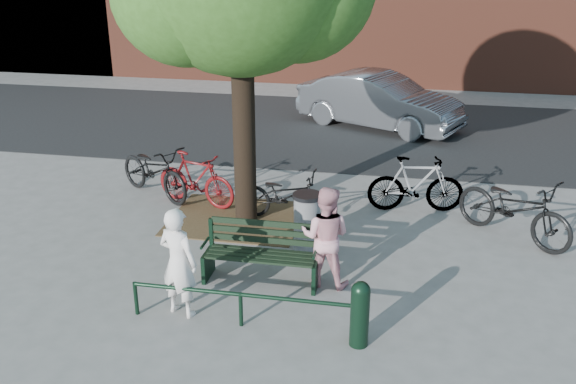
% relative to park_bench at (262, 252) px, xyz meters
% --- Properties ---
extents(ground, '(90.00, 90.00, 0.00)m').
position_rel_park_bench_xyz_m(ground, '(0.00, -0.08, -0.48)').
color(ground, gray).
rests_on(ground, ground).
extents(dirt_pit, '(2.40, 2.00, 0.02)m').
position_rel_park_bench_xyz_m(dirt_pit, '(-1.00, 2.12, -0.47)').
color(dirt_pit, brown).
rests_on(dirt_pit, ground).
extents(road, '(40.00, 7.00, 0.01)m').
position_rel_park_bench_xyz_m(road, '(0.00, 8.42, -0.47)').
color(road, black).
rests_on(road, ground).
extents(park_bench, '(1.74, 0.54, 0.97)m').
position_rel_park_bench_xyz_m(park_bench, '(0.00, 0.00, 0.00)').
color(park_bench, black).
rests_on(park_bench, ground).
extents(guard_railing, '(3.06, 0.06, 0.51)m').
position_rel_park_bench_xyz_m(guard_railing, '(0.00, -1.28, -0.08)').
color(guard_railing, black).
rests_on(guard_railing, ground).
extents(person_left, '(0.67, 0.54, 1.59)m').
position_rel_park_bench_xyz_m(person_left, '(-0.90, -1.13, 0.32)').
color(person_left, white).
rests_on(person_left, ground).
extents(person_right, '(0.82, 0.67, 1.56)m').
position_rel_park_bench_xyz_m(person_right, '(0.95, 0.07, 0.30)').
color(person_right, pink).
rests_on(person_right, ground).
extents(bollard, '(0.25, 0.25, 0.92)m').
position_rel_park_bench_xyz_m(bollard, '(1.60, -1.41, 0.01)').
color(bollard, black).
rests_on(bollard, ground).
extents(litter_bin, '(0.48, 0.48, 0.99)m').
position_rel_park_bench_xyz_m(litter_bin, '(0.49, 1.17, 0.02)').
color(litter_bin, gray).
rests_on(litter_bin, ground).
extents(bicycle_a, '(2.14, 1.73, 1.09)m').
position_rel_park_bench_xyz_m(bicycle_a, '(-2.90, 2.93, 0.07)').
color(bicycle_a, black).
rests_on(bicycle_a, ground).
extents(bicycle_b, '(1.83, 1.00, 1.06)m').
position_rel_park_bench_xyz_m(bicycle_b, '(-1.94, 2.67, 0.05)').
color(bicycle_b, '#5E0D0F').
rests_on(bicycle_b, ground).
extents(bicycle_c, '(1.88, 0.81, 0.96)m').
position_rel_park_bench_xyz_m(bicycle_c, '(-0.08, 2.27, 0.00)').
color(bicycle_c, black).
rests_on(bicycle_c, ground).
extents(bicycle_d, '(1.87, 0.77, 1.09)m').
position_rel_park_bench_xyz_m(bicycle_d, '(2.26, 3.15, 0.07)').
color(bicycle_d, gray).
rests_on(bicycle_d, ground).
extents(bicycle_e, '(2.18, 1.98, 1.15)m').
position_rel_park_bench_xyz_m(bicycle_e, '(3.93, 2.23, 0.10)').
color(bicycle_e, black).
rests_on(bicycle_e, ground).
extents(parked_car, '(4.75, 3.30, 1.48)m').
position_rel_park_bench_xyz_m(parked_car, '(1.23, 8.85, 0.26)').
color(parked_car, gray).
rests_on(parked_car, ground).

